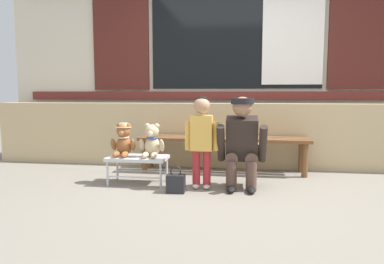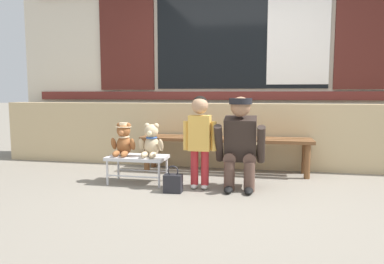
# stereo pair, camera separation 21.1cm
# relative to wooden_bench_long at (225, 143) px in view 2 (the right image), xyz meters

# --- Properties ---
(ground_plane) EXTENTS (60.00, 60.00, 0.00)m
(ground_plane) POSITION_rel_wooden_bench_long_xyz_m (0.11, -1.06, -0.37)
(ground_plane) COLOR gray
(brick_low_wall) EXTENTS (6.67, 0.25, 0.85)m
(brick_low_wall) POSITION_rel_wooden_bench_long_xyz_m (0.11, 0.37, 0.05)
(brick_low_wall) COLOR tan
(brick_low_wall) RESTS_ON ground
(shop_facade) EXTENTS (6.80, 0.26, 3.47)m
(shop_facade) POSITION_rel_wooden_bench_long_xyz_m (0.12, 0.88, 1.37)
(shop_facade) COLOR beige
(shop_facade) RESTS_ON ground
(wooden_bench_long) EXTENTS (2.10, 0.40, 0.44)m
(wooden_bench_long) POSITION_rel_wooden_bench_long_xyz_m (0.00, 0.00, 0.00)
(wooden_bench_long) COLOR brown
(wooden_bench_long) RESTS_ON ground
(small_display_bench) EXTENTS (0.64, 0.36, 0.30)m
(small_display_bench) POSITION_rel_wooden_bench_long_xyz_m (-0.88, -0.71, -0.11)
(small_display_bench) COLOR silver
(small_display_bench) RESTS_ON ground
(teddy_bear_with_hat) EXTENTS (0.28, 0.27, 0.36)m
(teddy_bear_with_hat) POSITION_rel_wooden_bench_long_xyz_m (-1.04, -0.71, 0.10)
(teddy_bear_with_hat) COLOR #93562D
(teddy_bear_with_hat) RESTS_ON small_display_bench
(teddy_bear_plain) EXTENTS (0.28, 0.26, 0.36)m
(teddy_bear_plain) POSITION_rel_wooden_bench_long_xyz_m (-0.72, -0.71, 0.09)
(teddy_bear_plain) COLOR #CCB289
(teddy_bear_plain) RESTS_ON small_display_bench
(child_standing) EXTENTS (0.35, 0.18, 0.96)m
(child_standing) POSITION_rel_wooden_bench_long_xyz_m (-0.17, -0.81, 0.22)
(child_standing) COLOR #B7282D
(child_standing) RESTS_ON ground
(adult_crouching) EXTENTS (0.50, 0.49, 0.95)m
(adult_crouching) POSITION_rel_wooden_bench_long_xyz_m (0.25, -0.75, 0.11)
(adult_crouching) COLOR brown
(adult_crouching) RESTS_ON ground
(handbag_on_ground) EXTENTS (0.18, 0.11, 0.27)m
(handbag_on_ground) POSITION_rel_wooden_bench_long_xyz_m (-0.40, -1.01, -0.28)
(handbag_on_ground) COLOR #232328
(handbag_on_ground) RESTS_ON ground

